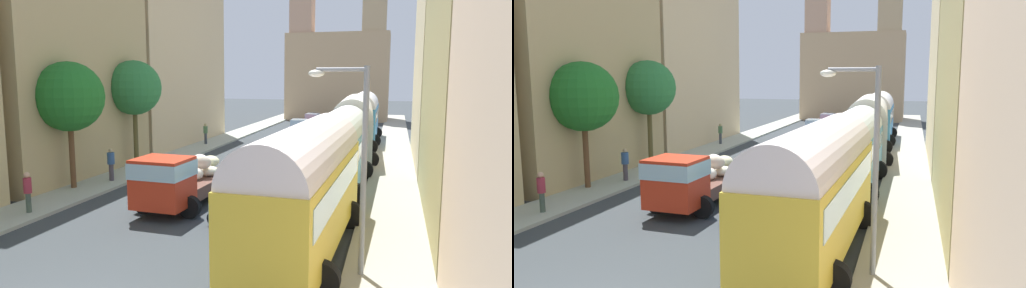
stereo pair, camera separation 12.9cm
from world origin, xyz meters
TOP-DOWN VIEW (x-y plane):
  - ground_plane at (0.00, 27.00)m, footprint 154.00×154.00m
  - sidewalk_left at (-7.25, 27.00)m, footprint 2.50×70.00m
  - sidewalk_right at (7.25, 27.00)m, footprint 2.50×70.00m
  - building_left_1 at (-10.72, 14.67)m, footprint 4.88×11.32m
  - building_left_2 at (-10.90, 27.89)m, footprint 4.79×14.28m
  - building_right_1 at (10.69, 11.34)m, footprint 4.82×12.20m
  - building_right_2 at (10.56, 24.77)m, footprint 4.12×13.29m
  - distant_church at (0.00, 53.71)m, footprint 12.64×6.30m
  - parked_bus_0 at (4.60, 6.50)m, footprint 3.36×9.74m
  - parked_bus_1 at (4.60, 15.50)m, footprint 3.26×9.22m
  - parked_bus_2 at (4.60, 24.50)m, footprint 3.62×8.89m
  - parked_bus_3 at (4.60, 33.50)m, footprint 3.28×9.14m
  - cargo_truck_0 at (-1.40, 10.16)m, footprint 3.15×6.78m
  - car_0 at (-1.47, 36.35)m, footprint 2.44×3.87m
  - car_1 at (-1.67, 45.09)m, footprint 2.19×4.26m
  - car_2 at (1.68, 9.54)m, footprint 2.46×4.04m
  - car_3 at (1.49, 19.33)m, footprint 2.38×4.25m
  - car_4 at (1.61, 26.75)m, footprint 2.23×3.66m
  - pedestrian_0 at (-7.45, 27.65)m, footprint 0.35×0.35m
  - pedestrian_1 at (-7.00, 13.52)m, footprint 0.49×0.49m
  - pedestrian_2 at (-6.83, 7.39)m, footprint 0.40×0.40m
  - streetlamp_near at (6.27, 4.98)m, footprint 1.64×0.28m
  - roadside_tree_1 at (-7.90, 11.61)m, footprint 3.38×3.38m
  - roadside_tree_2 at (-7.90, 17.62)m, footprint 3.28×3.28m

SIDE VIEW (x-z plane):
  - ground_plane at x=0.00m, z-range 0.00..0.00m
  - sidewalk_left at x=-7.25m, z-range 0.00..0.14m
  - sidewalk_right at x=7.25m, z-range 0.00..0.14m
  - car_1 at x=-1.67m, z-range 0.01..1.44m
  - car_0 at x=-1.47m, z-range 0.00..1.53m
  - car_4 at x=1.61m, z-range 0.00..1.55m
  - car_2 at x=1.68m, z-range 0.00..1.58m
  - car_3 at x=1.49m, z-range 0.00..1.64m
  - pedestrian_0 at x=-7.45m, z-range 0.13..1.94m
  - pedestrian_2 at x=-6.83m, z-range 0.15..1.94m
  - pedestrian_1 at x=-7.00m, z-range 0.13..1.96m
  - cargo_truck_0 at x=-1.40m, z-range 0.04..2.45m
  - parked_bus_1 at x=4.60m, z-range 0.21..4.15m
  - parked_bus_0 at x=4.60m, z-range 0.24..4.39m
  - parked_bus_3 at x=4.60m, z-range 0.24..4.47m
  - parked_bus_2 at x=4.60m, z-range 0.23..4.50m
  - streetlamp_near at x=6.27m, z-range 0.60..6.48m
  - roadside_tree_1 at x=-7.90m, z-range 1.45..7.76m
  - roadside_tree_2 at x=-7.90m, z-range 1.61..8.16m
  - building_right_1 at x=10.69m, z-range 0.02..10.94m
  - building_left_1 at x=-10.72m, z-range 0.04..12.67m
  - distant_church at x=0.00m, z-range -2.63..15.55m
  - building_right_2 at x=10.56m, z-range 0.00..13.10m
  - building_left_2 at x=-10.90m, z-range 0.00..13.22m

